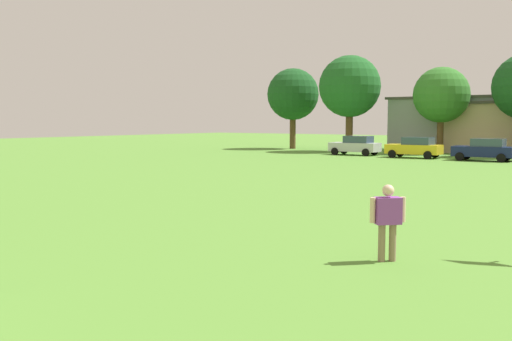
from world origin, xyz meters
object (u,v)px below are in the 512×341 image
(adult_bystander, at_px, (388,216))
(parked_car_yellow_1, at_px, (415,147))
(parked_car_navy_2, at_px, (485,149))
(tree_left, at_px, (350,87))
(tree_far_left, at_px, (293,95))
(parked_car_silver_0, at_px, (355,145))
(tree_center_left, at_px, (441,95))

(adult_bystander, xyz_separation_m, parked_car_yellow_1, (-11.27, 33.38, -0.13))
(parked_car_navy_2, relative_size, tree_left, 0.46)
(tree_far_left, bearing_deg, parked_car_navy_2, -19.50)
(adult_bystander, height_order, parked_car_navy_2, parked_car_navy_2)
(parked_car_silver_0, height_order, parked_car_navy_2, same)
(parked_car_silver_0, height_order, tree_far_left, tree_far_left)
(tree_far_left, bearing_deg, parked_car_silver_0, -31.98)
(tree_left, bearing_deg, tree_center_left, 11.71)
(parked_car_navy_2, relative_size, tree_center_left, 0.55)
(parked_car_yellow_1, distance_m, tree_far_left, 18.25)
(tree_far_left, height_order, tree_center_left, tree_far_left)
(parked_car_navy_2, distance_m, tree_center_left, 10.55)
(adult_bystander, bearing_deg, tree_center_left, 62.40)
(tree_left, xyz_separation_m, tree_center_left, (8.30, 1.72, -0.97))
(adult_bystander, xyz_separation_m, tree_center_left, (-11.51, 40.68, 4.33))
(parked_car_navy_2, bearing_deg, tree_center_left, -53.31)
(adult_bystander, height_order, tree_center_left, tree_center_left)
(parked_car_silver_0, distance_m, parked_car_navy_2, 11.09)
(adult_bystander, bearing_deg, tree_left, 73.56)
(tree_far_left, relative_size, tree_left, 0.92)
(parked_car_silver_0, distance_m, parked_car_yellow_1, 5.61)
(adult_bystander, distance_m, tree_left, 44.03)
(tree_center_left, bearing_deg, tree_far_left, -179.79)
(tree_far_left, xyz_separation_m, tree_left, (7.46, -1.66, 0.50))
(parked_car_navy_2, distance_m, tree_far_left, 23.31)
(parked_car_silver_0, relative_size, parked_car_navy_2, 1.00)
(parked_car_yellow_1, xyz_separation_m, tree_far_left, (-16.00, 7.25, 4.93))
(parked_car_yellow_1, xyz_separation_m, tree_left, (-8.55, 5.58, 5.43))
(adult_bystander, xyz_separation_m, parked_car_silver_0, (-16.83, 34.11, -0.13))
(parked_car_yellow_1, bearing_deg, adult_bystander, 108.65)
(tree_far_left, distance_m, tree_center_left, 15.77)
(parked_car_yellow_1, height_order, tree_left, tree_left)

